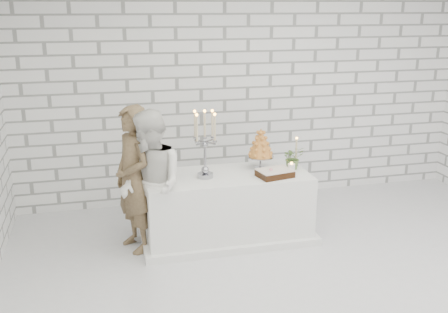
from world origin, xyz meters
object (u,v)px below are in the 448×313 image
cake_table (227,206)px  groom (134,179)px  croquembouche (261,149)px  candelabra (205,144)px  bride (151,185)px

cake_table → groom: (-1.02, -0.02, 0.41)m
cake_table → croquembouche: size_ratio=3.82×
groom → candelabra: 0.83m
bride → croquembouche: bearing=87.3°
cake_table → bride: 0.97m
cake_table → candelabra: bearing=-171.1°
groom → candelabra: size_ratio=2.11×
cake_table → croquembouche: (0.42, 0.12, 0.61)m
candelabra → croquembouche: 0.70m
cake_table → groom: 1.10m
bride → candelabra: size_ratio=2.08×
groom → bride: 0.25m
bride → croquembouche: (1.27, 0.34, 0.21)m
bride → croquembouche: size_ratio=3.28×
groom → bride: bearing=17.7°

